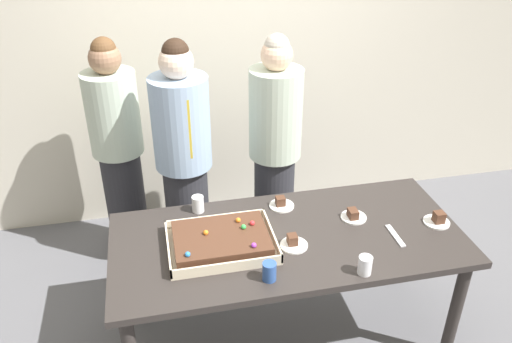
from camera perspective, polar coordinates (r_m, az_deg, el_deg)
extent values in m
plane|color=#5B5B60|center=(3.39, 3.17, -17.45)|extent=(12.00, 12.00, 0.00)
cube|color=beige|center=(3.99, -2.43, 15.46)|extent=(8.00, 0.12, 3.00)
cube|color=#2D2826|center=(2.89, 3.57, -7.50)|extent=(1.94, 0.88, 0.04)
cylinder|color=#2D2826|center=(3.22, 21.14, -14.12)|extent=(0.07, 0.07, 0.72)
cylinder|color=#2D2826|center=(3.34, -13.55, -10.80)|extent=(0.07, 0.07, 0.72)
cylinder|color=#2D2826|center=(3.68, 15.46, -6.81)|extent=(0.07, 0.07, 0.72)
cube|color=beige|center=(2.81, -3.85, -8.17)|extent=(0.57, 0.43, 0.01)
cube|color=beige|center=(2.63, -3.14, -10.43)|extent=(0.57, 0.01, 0.05)
cube|color=beige|center=(2.96, -4.51, -5.22)|extent=(0.57, 0.01, 0.05)
cube|color=beige|center=(2.77, -9.66, -8.33)|extent=(0.01, 0.43, 0.05)
cube|color=beige|center=(2.83, 1.78, -6.94)|extent=(0.01, 0.43, 0.05)
cube|color=#4C2D1E|center=(2.78, -3.87, -7.53)|extent=(0.50, 0.36, 0.07)
sphere|color=orange|center=(2.85, -1.99, -5.38)|extent=(0.03, 0.03, 0.03)
sphere|color=purple|center=(2.67, -0.24, -8.14)|extent=(0.03, 0.03, 0.03)
sphere|color=orange|center=(2.77, -5.56, -6.72)|extent=(0.03, 0.03, 0.03)
sphere|color=#2D84E0|center=(2.64, -7.55, -9.05)|extent=(0.03, 0.03, 0.03)
sphere|color=green|center=(2.80, -1.38, -6.13)|extent=(0.03, 0.03, 0.03)
sphere|color=red|center=(2.83, -0.42, -5.71)|extent=(0.03, 0.03, 0.03)
cylinder|color=white|center=(2.81, 4.20, -8.12)|extent=(0.15, 0.15, 0.01)
cube|color=#4C2D1E|center=(2.80, 4.03, -7.50)|extent=(0.05, 0.06, 0.06)
cylinder|color=white|center=(3.07, 10.71, -4.98)|extent=(0.15, 0.15, 0.01)
cube|color=#4C2D1E|center=(3.05, 10.64, -4.59)|extent=(0.05, 0.07, 0.05)
cylinder|color=white|center=(3.12, 2.84, -3.79)|extent=(0.15, 0.15, 0.01)
cube|color=#4C2D1E|center=(3.11, 2.71, -3.28)|extent=(0.06, 0.05, 0.05)
cylinder|color=white|center=(3.15, 19.28, -5.29)|extent=(0.15, 0.15, 0.01)
cube|color=#4C2D1E|center=(3.13, 19.54, -4.78)|extent=(0.06, 0.05, 0.06)
cylinder|color=white|center=(2.67, 11.94, -10.08)|extent=(0.07, 0.07, 0.10)
cylinder|color=white|center=(3.07, -6.42, -3.58)|extent=(0.07, 0.07, 0.10)
cylinder|color=#2D5199|center=(2.58, 1.48, -10.96)|extent=(0.07, 0.07, 0.10)
cube|color=silver|center=(2.98, 15.12, -6.85)|extent=(0.03, 0.20, 0.01)
cylinder|color=#28282D|center=(3.91, -14.14, -3.20)|extent=(0.28, 0.28, 0.83)
cylinder|color=#B7C6B2|center=(3.59, -15.51, 6.17)|extent=(0.35, 0.35, 0.57)
sphere|color=#8C664C|center=(3.46, -16.36, 11.88)|extent=(0.21, 0.21, 0.21)
sphere|color=brown|center=(3.45, -16.49, 12.78)|extent=(0.16, 0.16, 0.16)
cylinder|color=#28282D|center=(3.64, -7.47, -5.03)|extent=(0.30, 0.30, 0.84)
cylinder|color=#93ADCC|center=(3.29, -8.28, 5.32)|extent=(0.37, 0.37, 0.60)
cube|color=gold|center=(3.12, -7.57, 4.58)|extent=(0.04, 0.02, 0.38)
sphere|color=beige|center=(3.15, -8.81, 11.87)|extent=(0.21, 0.21, 0.21)
sphere|color=black|center=(3.13, -8.90, 12.88)|extent=(0.16, 0.16, 0.16)
cylinder|color=#28282D|center=(3.76, 1.98, -3.69)|extent=(0.28, 0.28, 0.83)
cylinder|color=#B7C6B2|center=(3.42, 2.18, 6.37)|extent=(0.35, 0.35, 0.61)
sphere|color=beige|center=(3.28, 2.32, 12.72)|extent=(0.20, 0.20, 0.20)
sphere|color=#B2A899|center=(3.26, 2.34, 13.66)|extent=(0.16, 0.16, 0.16)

